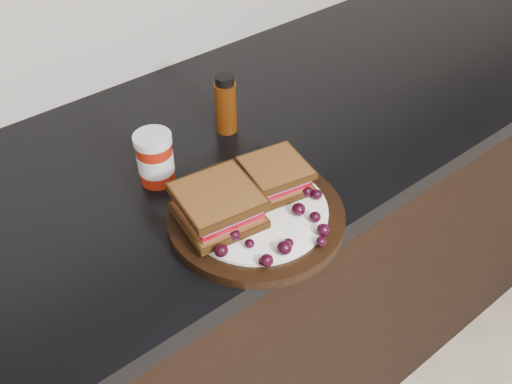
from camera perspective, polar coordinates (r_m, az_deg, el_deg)
base_cabinets at (r=1.34m, az=-10.64°, el=-15.16°), size 3.96×0.58×0.86m
countertop at (r=1.00m, az=-13.85°, el=-0.89°), size 3.98×0.60×0.04m
plate at (r=0.90m, az=0.00°, el=-2.41°), size 0.28×0.28×0.02m
sandwich_left at (r=0.86m, az=-3.83°, el=-1.35°), size 0.13×0.13×0.05m
sandwich_right at (r=0.91m, az=1.96°, el=1.65°), size 0.11×0.11×0.04m
grape_0 at (r=0.82m, az=-3.49°, el=-5.85°), size 0.02×0.02×0.02m
grape_1 at (r=0.83m, az=-0.64°, el=-5.18°), size 0.01×0.01×0.01m
grape_2 at (r=0.81m, az=0.71°, el=-6.93°), size 0.01×0.01×0.01m
grape_3 at (r=0.80m, az=1.09°, el=-6.85°), size 0.02×0.02×0.02m
grape_4 at (r=0.82m, az=2.86°, el=-5.60°), size 0.02×0.02×0.02m
grape_5 at (r=0.83m, az=3.27°, el=-5.13°), size 0.02×0.02×0.01m
grape_6 at (r=0.83m, az=6.54°, el=-4.95°), size 0.02×0.02×0.02m
grape_7 at (r=0.85m, az=6.76°, el=-3.79°), size 0.02×0.02×0.02m
grape_8 at (r=0.87m, az=5.93°, el=-2.50°), size 0.02×0.02×0.02m
grape_9 at (r=0.88m, az=4.28°, el=-1.74°), size 0.02×0.02×0.02m
grape_10 at (r=0.91m, az=6.09°, el=-0.25°), size 0.02×0.02×0.02m
grape_11 at (r=0.91m, az=5.13°, el=0.06°), size 0.02×0.02×0.02m
grape_12 at (r=0.92m, az=5.00°, el=0.49°), size 0.02×0.02×0.02m
grape_13 at (r=0.95m, az=3.38°, el=2.11°), size 0.02×0.02×0.02m
grape_14 at (r=0.94m, az=1.18°, el=1.80°), size 0.02×0.02×0.02m
grape_15 at (r=0.92m, az=0.56°, el=0.64°), size 0.02×0.02×0.02m
grape_16 at (r=0.89m, az=-4.33°, el=-0.80°), size 0.02×0.02×0.02m
grape_17 at (r=0.87m, az=-4.07°, el=-1.96°), size 0.02×0.02×0.02m
grape_18 at (r=0.86m, az=-5.08°, el=-2.69°), size 0.02×0.02×0.02m
grape_19 at (r=0.85m, az=-4.26°, el=-3.76°), size 0.02×0.02×0.02m
grape_20 at (r=0.84m, az=-2.18°, el=-4.33°), size 0.02×0.02×0.02m
grape_21 at (r=0.88m, az=-3.24°, el=-1.51°), size 0.02×0.02×0.02m
grape_22 at (r=0.87m, az=-4.26°, el=-2.68°), size 0.01×0.01×0.01m
grape_23 at (r=0.85m, az=-5.72°, el=-3.37°), size 0.02×0.02×0.02m
condiment_jar at (r=0.96m, az=-10.05°, el=3.34°), size 0.08×0.08×0.09m
oil_bottle at (r=1.06m, az=-3.06°, el=8.79°), size 0.06×0.06×0.12m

